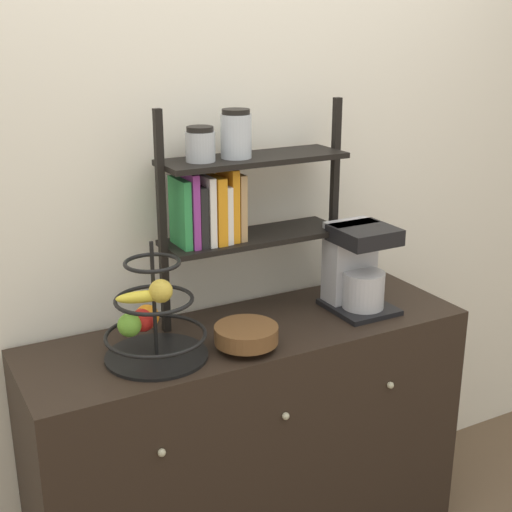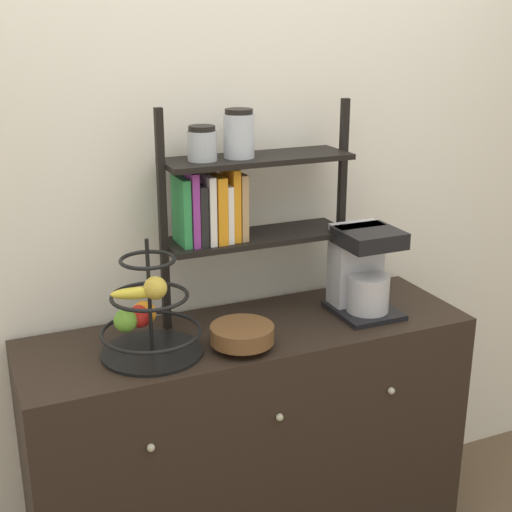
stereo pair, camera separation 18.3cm
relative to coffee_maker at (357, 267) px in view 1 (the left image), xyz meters
name	(u,v)px [view 1 (the left image)]	position (x,y,z in m)	size (l,w,h in m)	color
wall_back	(211,195)	(-0.42, 0.29, 0.25)	(7.00, 0.05, 2.60)	silver
sideboard	(250,448)	(-0.42, 0.01, -0.60)	(1.49, 0.48, 0.90)	black
coffee_maker	(357,267)	(0.00, 0.00, 0.00)	(0.21, 0.24, 0.30)	black
fruit_stand	(151,321)	(-0.77, -0.03, -0.03)	(0.31, 0.31, 0.37)	black
wooden_bowl	(246,336)	(-0.49, -0.11, -0.11)	(0.20, 0.20, 0.08)	brown
shelf_hutch	(229,194)	(-0.43, 0.13, 0.28)	(0.67, 0.20, 0.72)	black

